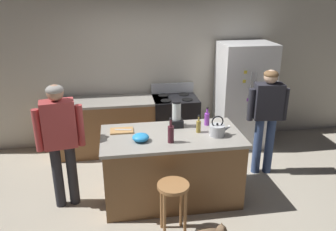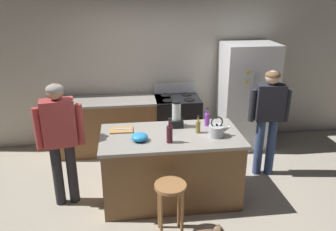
% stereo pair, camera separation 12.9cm
% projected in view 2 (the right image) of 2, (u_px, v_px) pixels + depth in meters
% --- Properties ---
extents(ground_plane, '(14.00, 14.00, 0.00)m').
position_uv_depth(ground_plane, '(171.00, 196.00, 4.67)').
color(ground_plane, '#B2A893').
extents(back_wall, '(8.00, 0.10, 2.70)m').
position_uv_depth(back_wall, '(156.00, 69.00, 6.00)').
color(back_wall, beige).
rests_on(back_wall, ground_plane).
extents(kitchen_island, '(1.81, 0.95, 0.93)m').
position_uv_depth(kitchen_island, '(171.00, 166.00, 4.50)').
color(kitchen_island, brown).
rests_on(kitchen_island, ground_plane).
extents(back_counter_run, '(2.00, 0.64, 0.93)m').
position_uv_depth(back_counter_run, '(113.00, 125.00, 5.85)').
color(back_counter_run, brown).
rests_on(back_counter_run, ground_plane).
extents(refrigerator, '(0.90, 0.73, 1.84)m').
position_uv_depth(refrigerator, '(246.00, 96.00, 5.91)').
color(refrigerator, silver).
rests_on(refrigerator, ground_plane).
extents(stove_range, '(0.76, 0.65, 1.11)m').
position_uv_depth(stove_range, '(177.00, 122.00, 5.95)').
color(stove_range, black).
rests_on(stove_range, ground_plane).
extents(person_by_island_left, '(0.60, 0.29, 1.65)m').
position_uv_depth(person_by_island_left, '(60.00, 134.00, 4.20)').
color(person_by_island_left, '#26262B').
rests_on(person_by_island_left, ground_plane).
extents(person_by_sink_right, '(0.60, 0.27, 1.63)m').
position_uv_depth(person_by_sink_right, '(269.00, 114.00, 4.91)').
color(person_by_sink_right, '#384C7A').
rests_on(person_by_sink_right, ground_plane).
extents(bar_stool, '(0.36, 0.36, 0.66)m').
position_uv_depth(bar_stool, '(170.00, 196.00, 3.79)').
color(bar_stool, '#9E6B3D').
rests_on(bar_stool, ground_plane).
extents(blender_appliance, '(0.17, 0.17, 0.36)m').
position_uv_depth(blender_appliance, '(176.00, 116.00, 4.54)').
color(blender_appliance, black).
rests_on(blender_appliance, kitchen_island).
extents(bottle_wine, '(0.08, 0.08, 0.32)m').
position_uv_depth(bottle_wine, '(170.00, 134.00, 4.08)').
color(bottle_wine, '#471923').
rests_on(bottle_wine, kitchen_island).
extents(bottle_soda, '(0.07, 0.07, 0.26)m').
position_uv_depth(bottle_soda, '(207.00, 119.00, 4.60)').
color(bottle_soda, purple).
rests_on(bottle_soda, kitchen_island).
extents(bottle_vinegar, '(0.06, 0.06, 0.24)m').
position_uv_depth(bottle_vinegar, '(198.00, 126.00, 4.37)').
color(bottle_vinegar, olive).
rests_on(bottle_vinegar, kitchen_island).
extents(mixing_bowl, '(0.21, 0.21, 0.09)m').
position_uv_depth(mixing_bowl, '(140.00, 137.00, 4.15)').
color(mixing_bowl, '#268CD8').
rests_on(mixing_bowl, kitchen_island).
extents(tea_kettle, '(0.28, 0.20, 0.27)m').
position_uv_depth(tea_kettle, '(217.00, 130.00, 4.27)').
color(tea_kettle, '#B7BABF').
rests_on(tea_kettle, kitchen_island).
extents(cutting_board, '(0.30, 0.20, 0.02)m').
position_uv_depth(cutting_board, '(122.00, 130.00, 4.45)').
color(cutting_board, '#B7844C').
rests_on(cutting_board, kitchen_island).
extents(chef_knife, '(0.22, 0.07, 0.01)m').
position_uv_depth(chef_knife, '(123.00, 129.00, 4.45)').
color(chef_knife, '#B7BABF').
rests_on(chef_knife, cutting_board).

